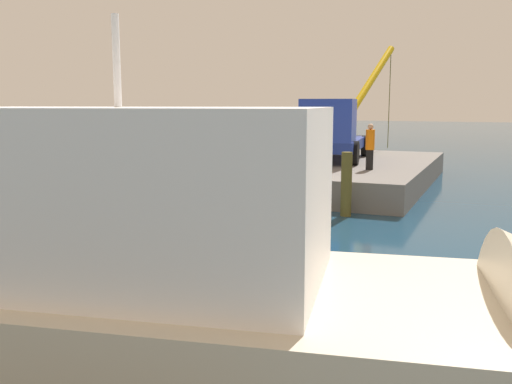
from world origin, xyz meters
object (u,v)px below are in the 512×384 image
(crane_truck, at_px, (335,130))
(moored_yacht, at_px, (310,335))
(dock_worker, at_px, (370,146))
(salvaged_car, at_px, (226,191))

(crane_truck, bearing_deg, moored_yacht, 14.52)
(moored_yacht, bearing_deg, dock_worker, -170.78)
(crane_truck, height_order, dock_worker, crane_truck)
(crane_truck, bearing_deg, salvaged_car, -9.29)
(salvaged_car, bearing_deg, dock_worker, 147.22)
(crane_truck, distance_m, dock_worker, 3.53)
(salvaged_car, relative_size, moored_yacht, 0.31)
(salvaged_car, bearing_deg, crane_truck, 170.71)
(moored_yacht, bearing_deg, crane_truck, -165.48)
(salvaged_car, bearing_deg, moored_yacht, 32.11)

